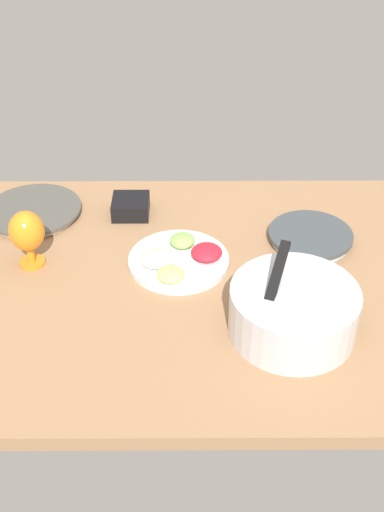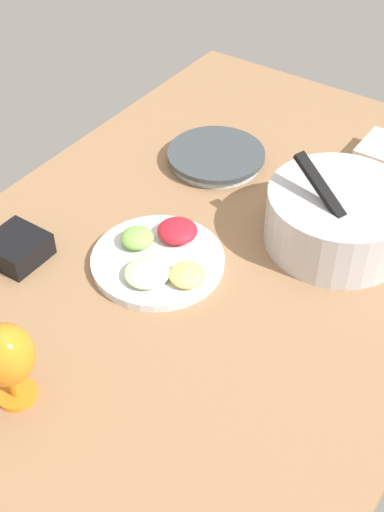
{
  "view_description": "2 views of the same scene",
  "coord_description": "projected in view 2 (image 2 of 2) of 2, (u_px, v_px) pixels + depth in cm",
  "views": [
    {
      "loc": [
        6.36,
        135.94,
        109.08
      ],
      "look_at": [
        5.72,
        0.44,
        7.98
      ],
      "focal_mm": 45.6,
      "sensor_mm": 36.0,
      "label": 1
    },
    {
      "loc": [
        90.21,
        57.28,
        96.16
      ],
      "look_at": [
        10.59,
        2.6,
        7.98
      ],
      "focal_mm": 47.43,
      "sensor_mm": 36.0,
      "label": 2
    }
  ],
  "objects": [
    {
      "name": "ground_plane",
      "position": [
        210.0,
        258.0,
        1.45
      ],
      "size": [
        160.0,
        104.0,
        4.0
      ],
      "primitive_type": "cube",
      "color": "#99704C"
    },
    {
      "name": "fruit_platter",
      "position": [
        159.0,
        257.0,
        1.4
      ],
      "size": [
        27.84,
        27.84,
        5.14
      ],
      "color": "silver",
      "rests_on": "ground_plane"
    },
    {
      "name": "dinner_plate_left",
      "position": [
        216.0,
        157.0,
        1.67
      ],
      "size": [
        24.21,
        24.21,
        3.18
      ],
      "color": "silver",
      "rests_on": "ground_plane"
    },
    {
      "name": "hurricane_glass_orange",
      "position": [
        7.0,
        357.0,
        1.09
      ],
      "size": [
        9.57,
        9.57,
        16.74
      ],
      "color": "orange",
      "rests_on": "ground_plane"
    },
    {
      "name": "square_bowl_black",
      "position": [
        17.0,
        247.0,
        1.4
      ],
      "size": [
        11.14,
        11.14,
        5.19
      ],
      "color": "black",
      "rests_on": "ground_plane"
    },
    {
      "name": "mixing_bowl",
      "position": [
        339.0,
        216.0,
        1.42
      ],
      "size": [
        30.72,
        30.72,
        19.86
      ],
      "color": "silver",
      "rests_on": "ground_plane"
    }
  ]
}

